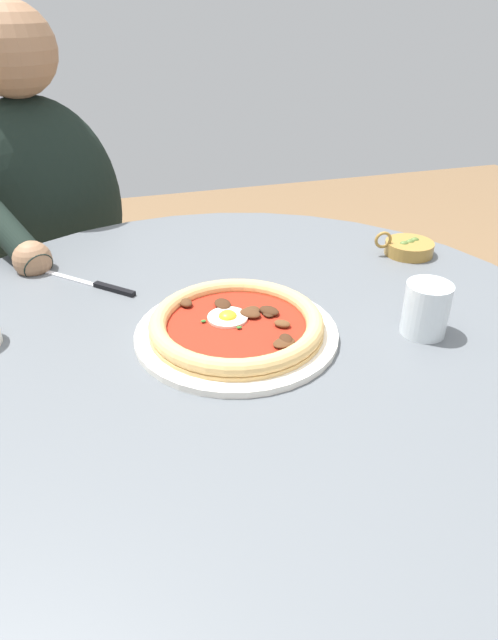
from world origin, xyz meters
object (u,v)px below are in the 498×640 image
Objects in this scene: water_glass at (425,312)px; steak_knife at (99,285)px; dining_table at (238,415)px; diner_person at (57,287)px; pizza_on_plate at (235,326)px; olive_pan at (408,247)px; cafe_chair_diner at (39,279)px.

steak_knife is at bearing 147.05° from water_glass.
dining_table is 0.33m from water_glass.
water_glass is 0.07× the size of diner_person.
olive_pan is at bearing 25.44° from pizza_on_plate.
water_glass is at bearing -116.86° from olive_pan.
diner_person is at bearing 145.59° from olive_pan.
dining_table is 1.32× the size of cafe_chair_diner.
cafe_chair_diner is at bearing 105.37° from steak_knife.
cafe_chair_diner is at bearing 125.25° from water_glass.
pizza_on_plate is at bearing -154.56° from olive_pan.
pizza_on_plate is 0.29m from steak_knife.
olive_pan is (0.13, 0.26, -0.02)m from water_glass.
water_glass is 0.95m from diner_person.
steak_knife is 0.59m from olive_pan.
steak_knife is (-0.18, 0.22, -0.01)m from pizza_on_plate.
dining_table is 0.47m from olive_pan.
water_glass is at bearing -14.84° from dining_table.
dining_table is at bearing -66.67° from cafe_chair_diner.
water_glass reaches higher than dining_table.
olive_pan is (0.40, 0.19, -0.00)m from pizza_on_plate.
diner_person reaches higher than pizza_on_plate.
steak_knife is at bearing 177.07° from olive_pan.
diner_person is (-0.29, 0.66, -0.05)m from dining_table.
cafe_chair_diner is at bearing 112.59° from diner_person.
steak_knife is 0.50m from diner_person.
water_glass reaches higher than olive_pan.
olive_pan is (0.58, -0.03, 0.01)m from steak_knife.
olive_pan is 0.14× the size of cafe_chair_diner.
pizza_on_plate is at bearing 157.82° from dining_table.
pizza_on_plate is at bearing 165.11° from water_glass.
water_glass is 1.08m from cafe_chair_diner.
pizza_on_plate is 0.75m from diner_person.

